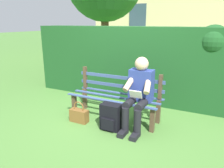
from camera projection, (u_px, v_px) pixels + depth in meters
ground at (114, 118)px, 3.92m from camera, size 60.00×60.00×0.00m
park_bench at (116, 96)px, 3.87m from camera, size 1.65×0.52×0.85m
person_seated at (139, 92)px, 3.47m from camera, size 0.44×0.73×1.16m
hedge_backdrop at (139, 62)px, 4.75m from camera, size 4.89×0.71×1.64m
backpack at (111, 117)px, 3.48m from camera, size 0.32×0.26×0.43m
handbag at (79, 115)px, 3.76m from camera, size 0.32×0.14×0.38m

